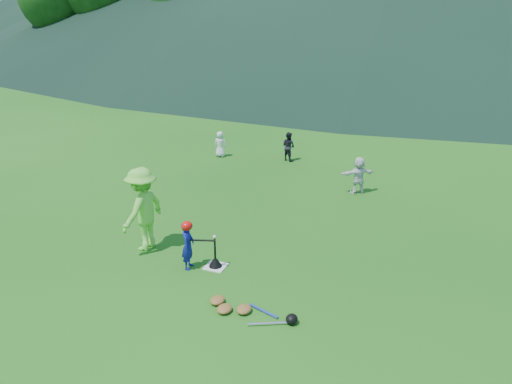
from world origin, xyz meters
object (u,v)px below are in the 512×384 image
home_plate (216,266)px  fielder_a (220,144)px  batter_child (188,245)px  adult_coach (143,209)px  fielder_b (288,146)px  fielder_d (359,175)px  batting_tee (215,262)px  equipment_pile (244,309)px

home_plate → fielder_a: (-3.52, 7.84, 0.48)m
home_plate → batter_child: size_ratio=0.41×
adult_coach → fielder_b: 8.14m
fielder_d → batting_tee: bearing=36.7°
home_plate → fielder_d: (2.09, 5.79, 0.57)m
equipment_pile → batting_tee: bearing=132.0°
fielder_b → equipment_pile: size_ratio=0.60×
batting_tee → home_plate: bearing=0.0°
fielder_d → batting_tee: fielder_d is taller
batter_child → fielder_b: 8.55m
batting_tee → fielder_d: bearing=70.1°
fielder_a → fielder_b: (2.57, 0.47, 0.05)m
fielder_d → adult_coach: bearing=20.5°
fielder_b → fielder_a: bearing=33.8°
batter_child → adult_coach: size_ratio=0.54×
fielder_b → equipment_pile: 9.96m
adult_coach → fielder_b: bearing=179.3°
fielder_a → fielder_d: size_ratio=0.85×
home_plate → fielder_a: bearing=114.2°
adult_coach → fielder_a: 7.77m
fielder_b → equipment_pile: bearing=126.3°
fielder_b → equipment_pile: (2.20, -9.70, -0.47)m
home_plate → batter_child: 0.79m
batter_child → fielder_a: bearing=7.6°
batter_child → adult_coach: 1.57m
adult_coach → fielder_a: adult_coach is taller
fielder_a → adult_coach: bearing=96.5°
batter_child → batting_tee: batter_child is taller
fielder_a → fielder_d: 5.97m
fielder_d → batting_tee: 6.17m
fielder_a → fielder_b: size_ratio=0.91×
home_plate → adult_coach: 2.20m
adult_coach → batting_tee: size_ratio=2.95×
home_plate → equipment_pile: size_ratio=0.25×
equipment_pile → home_plate: bearing=132.0°
adult_coach → batting_tee: 2.15m
fielder_d → equipment_pile: (-0.84, -7.18, -0.51)m
home_plate → fielder_b: 8.38m
fielder_a → equipment_pile: size_ratio=0.55×
fielder_d → batter_child: bearing=33.1°
fielder_d → fielder_a: bearing=-53.5°
home_plate → batter_child: bearing=-155.9°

